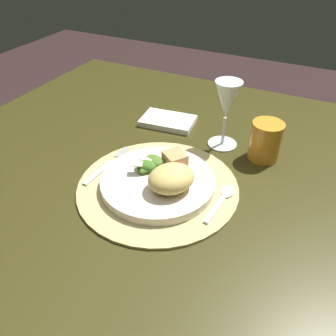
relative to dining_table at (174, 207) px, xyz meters
name	(u,v)px	position (x,y,z in m)	size (l,w,h in m)	color
ground_plane	(172,322)	(0.00, 0.00, -0.59)	(6.00, 6.00, 0.00)	#2D1E1D
dining_table	(174,207)	(0.00, 0.00, 0.00)	(1.22, 1.01, 0.74)	#353112
placemat	(158,186)	(0.01, -0.11, 0.16)	(0.35, 0.35, 0.01)	tan
dinner_plate	(158,182)	(0.01, -0.11, 0.17)	(0.25, 0.25, 0.02)	silver
pasta_serving	(171,178)	(0.05, -0.13, 0.21)	(0.10, 0.08, 0.05)	#E2C267
salad_greens	(149,163)	(-0.02, -0.08, 0.19)	(0.06, 0.09, 0.03)	#3D6F1F
bread_piece	(175,158)	(0.02, -0.04, 0.19)	(0.05, 0.04, 0.03)	tan
fork	(105,167)	(-0.13, -0.11, 0.16)	(0.02, 0.17, 0.00)	silver
spoon	(224,197)	(0.15, -0.08, 0.16)	(0.03, 0.13, 0.01)	silver
napkin	(168,121)	(-0.10, 0.16, 0.16)	(0.15, 0.09, 0.02)	white
wine_glass	(227,103)	(0.08, 0.12, 0.27)	(0.07, 0.07, 0.17)	silver
amber_tumbler	(266,141)	(0.19, 0.11, 0.20)	(0.07, 0.07, 0.10)	orange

